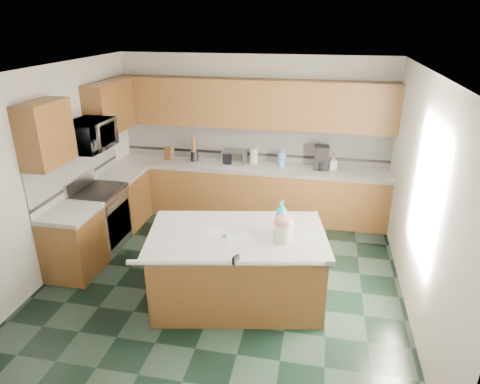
% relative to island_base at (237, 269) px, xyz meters
% --- Properties ---
extents(floor, '(4.60, 4.60, 0.00)m').
position_rel_island_base_xyz_m(floor, '(-0.27, 0.41, -0.43)').
color(floor, black).
rests_on(floor, ground).
extents(ceiling, '(4.60, 4.60, 0.00)m').
position_rel_island_base_xyz_m(ceiling, '(-0.27, 0.41, 2.27)').
color(ceiling, white).
rests_on(ceiling, ground).
extents(wall_back, '(4.60, 0.04, 2.70)m').
position_rel_island_base_xyz_m(wall_back, '(-0.27, 2.73, 0.92)').
color(wall_back, silver).
rests_on(wall_back, ground).
extents(wall_front, '(4.60, 0.04, 2.70)m').
position_rel_island_base_xyz_m(wall_front, '(-0.27, -1.91, 0.92)').
color(wall_front, silver).
rests_on(wall_front, ground).
extents(wall_left, '(0.04, 4.60, 2.70)m').
position_rel_island_base_xyz_m(wall_left, '(-2.59, 0.41, 0.92)').
color(wall_left, silver).
rests_on(wall_left, ground).
extents(wall_right, '(0.04, 4.60, 2.70)m').
position_rel_island_base_xyz_m(wall_right, '(2.05, 0.41, 0.92)').
color(wall_right, silver).
rests_on(wall_right, ground).
extents(back_base_cab, '(4.60, 0.60, 0.86)m').
position_rel_island_base_xyz_m(back_base_cab, '(-0.27, 2.41, 0.00)').
color(back_base_cab, '#39210D').
rests_on(back_base_cab, ground).
extents(back_countertop, '(4.60, 0.64, 0.06)m').
position_rel_island_base_xyz_m(back_countertop, '(-0.27, 2.41, 0.46)').
color(back_countertop, white).
rests_on(back_countertop, back_base_cab).
extents(back_upper_cab, '(4.60, 0.33, 0.78)m').
position_rel_island_base_xyz_m(back_upper_cab, '(-0.27, 2.55, 1.51)').
color(back_upper_cab, '#39210D').
rests_on(back_upper_cab, wall_back).
extents(back_backsplash, '(4.60, 0.02, 0.63)m').
position_rel_island_base_xyz_m(back_backsplash, '(-0.27, 2.70, 0.81)').
color(back_backsplash, silver).
rests_on(back_backsplash, back_countertop).
extents(back_accent_band, '(4.60, 0.01, 0.05)m').
position_rel_island_base_xyz_m(back_accent_band, '(-0.27, 2.70, 0.61)').
color(back_accent_band, black).
rests_on(back_accent_band, back_countertop).
extents(left_base_cab_rear, '(0.60, 0.82, 0.86)m').
position_rel_island_base_xyz_m(left_base_cab_rear, '(-2.27, 1.70, 0.00)').
color(left_base_cab_rear, '#39210D').
rests_on(left_base_cab_rear, ground).
extents(left_counter_rear, '(0.64, 0.82, 0.06)m').
position_rel_island_base_xyz_m(left_counter_rear, '(-2.27, 1.70, 0.46)').
color(left_counter_rear, white).
rests_on(left_counter_rear, left_base_cab_rear).
extents(left_base_cab_front, '(0.60, 0.72, 0.86)m').
position_rel_island_base_xyz_m(left_base_cab_front, '(-2.27, 0.17, 0.00)').
color(left_base_cab_front, '#39210D').
rests_on(left_base_cab_front, ground).
extents(left_counter_front, '(0.64, 0.72, 0.06)m').
position_rel_island_base_xyz_m(left_counter_front, '(-2.27, 0.17, 0.46)').
color(left_counter_front, white).
rests_on(left_counter_front, left_base_cab_front).
extents(left_backsplash, '(0.02, 2.30, 0.63)m').
position_rel_island_base_xyz_m(left_backsplash, '(-2.55, 0.96, 0.81)').
color(left_backsplash, silver).
rests_on(left_backsplash, wall_left).
extents(left_accent_band, '(0.01, 2.30, 0.05)m').
position_rel_island_base_xyz_m(left_accent_band, '(-2.55, 0.96, 0.61)').
color(left_accent_band, black).
rests_on(left_accent_band, wall_left).
extents(left_upper_cab_rear, '(0.33, 1.09, 0.78)m').
position_rel_island_base_xyz_m(left_upper_cab_rear, '(-2.40, 1.84, 1.51)').
color(left_upper_cab_rear, '#39210D').
rests_on(left_upper_cab_rear, wall_left).
extents(left_upper_cab_front, '(0.33, 0.72, 0.78)m').
position_rel_island_base_xyz_m(left_upper_cab_front, '(-2.40, 0.17, 1.51)').
color(left_upper_cab_front, '#39210D').
rests_on(left_upper_cab_front, wall_left).
extents(range_body, '(0.60, 0.76, 0.88)m').
position_rel_island_base_xyz_m(range_body, '(-2.27, 0.91, 0.01)').
color(range_body, '#B7B7BC').
rests_on(range_body, ground).
extents(range_oven_door, '(0.02, 0.68, 0.55)m').
position_rel_island_base_xyz_m(range_oven_door, '(-1.98, 0.91, -0.03)').
color(range_oven_door, black).
rests_on(range_oven_door, range_body).
extents(range_cooktop, '(0.62, 0.78, 0.04)m').
position_rel_island_base_xyz_m(range_cooktop, '(-2.27, 0.91, 0.47)').
color(range_cooktop, black).
rests_on(range_cooktop, range_body).
extents(range_handle, '(0.02, 0.66, 0.02)m').
position_rel_island_base_xyz_m(range_handle, '(-1.95, 0.91, 0.35)').
color(range_handle, '#B7B7BC').
rests_on(range_handle, range_body).
extents(range_backguard, '(0.06, 0.76, 0.18)m').
position_rel_island_base_xyz_m(range_backguard, '(-2.53, 0.91, 0.59)').
color(range_backguard, '#B7B7BC').
rests_on(range_backguard, range_body).
extents(microwave, '(0.50, 0.73, 0.41)m').
position_rel_island_base_xyz_m(microwave, '(-2.27, 0.91, 1.30)').
color(microwave, '#B7B7BC').
rests_on(microwave, wall_left).
extents(island_base, '(2.13, 1.46, 0.86)m').
position_rel_island_base_xyz_m(island_base, '(0.00, 0.00, 0.00)').
color(island_base, '#39210D').
rests_on(island_base, ground).
extents(island_top, '(2.24, 1.58, 0.06)m').
position_rel_island_base_xyz_m(island_top, '(0.00, 0.00, 0.46)').
color(island_top, white).
rests_on(island_top, island_base).
extents(island_bullnose, '(2.03, 0.44, 0.06)m').
position_rel_island_base_xyz_m(island_bullnose, '(0.00, -0.61, 0.46)').
color(island_bullnose, white).
rests_on(island_bullnose, island_base).
extents(treat_jar, '(0.24, 0.24, 0.22)m').
position_rel_island_base_xyz_m(treat_jar, '(0.54, -0.09, 0.60)').
color(treat_jar, silver).
rests_on(treat_jar, island_top).
extents(treat_jar_lid, '(0.23, 0.23, 0.14)m').
position_rel_island_base_xyz_m(treat_jar_lid, '(0.54, -0.09, 0.74)').
color(treat_jar_lid, pink).
rests_on(treat_jar_lid, treat_jar).
extents(treat_jar_knob, '(0.07, 0.03, 0.03)m').
position_rel_island_base_xyz_m(treat_jar_knob, '(0.54, -0.09, 0.79)').
color(treat_jar_knob, tan).
rests_on(treat_jar_knob, treat_jar_lid).
extents(treat_jar_knob_end_l, '(0.04, 0.04, 0.04)m').
position_rel_island_base_xyz_m(treat_jar_knob_end_l, '(0.51, -0.09, 0.79)').
color(treat_jar_knob_end_l, tan).
rests_on(treat_jar_knob_end_l, treat_jar_lid).
extents(treat_jar_knob_end_r, '(0.04, 0.04, 0.04)m').
position_rel_island_base_xyz_m(treat_jar_knob_end_r, '(0.58, -0.09, 0.79)').
color(treat_jar_knob_end_r, tan).
rests_on(treat_jar_knob_end_r, treat_jar_lid).
extents(soap_bottle_island, '(0.18, 0.18, 0.39)m').
position_rel_island_base_xyz_m(soap_bottle_island, '(0.50, 0.12, 0.69)').
color(soap_bottle_island, '#21B1B9').
rests_on(soap_bottle_island, island_top).
extents(paper_sheet_a, '(0.39, 0.36, 0.00)m').
position_rel_island_base_xyz_m(paper_sheet_a, '(0.04, -0.12, 0.49)').
color(paper_sheet_a, white).
rests_on(paper_sheet_a, island_top).
extents(paper_sheet_b, '(0.32, 0.27, 0.00)m').
position_rel_island_base_xyz_m(paper_sheet_b, '(-0.24, -0.03, 0.49)').
color(paper_sheet_b, white).
rests_on(paper_sheet_b, island_top).
extents(clamp_body, '(0.07, 0.10, 0.09)m').
position_rel_island_base_xyz_m(clamp_body, '(0.11, -0.59, 0.50)').
color(clamp_body, black).
rests_on(clamp_body, island_top).
extents(clamp_handle, '(0.02, 0.07, 0.02)m').
position_rel_island_base_xyz_m(clamp_handle, '(0.11, -0.65, 0.48)').
color(clamp_handle, black).
rests_on(clamp_handle, island_top).
extents(knife_block, '(0.17, 0.20, 0.25)m').
position_rel_island_base_xyz_m(knife_block, '(-1.72, 2.46, 0.61)').
color(knife_block, '#472814').
rests_on(knife_block, back_countertop).
extents(utensil_crock, '(0.14, 0.14, 0.17)m').
position_rel_island_base_xyz_m(utensil_crock, '(-1.27, 2.49, 0.57)').
color(utensil_crock, black).
rests_on(utensil_crock, back_countertop).
extents(utensil_bundle, '(0.08, 0.08, 0.25)m').
position_rel_island_base_xyz_m(utensil_bundle, '(-1.27, 2.49, 0.78)').
color(utensil_bundle, '#472814').
rests_on(utensil_bundle, utensil_crock).
extents(toaster_oven, '(0.41, 0.30, 0.23)m').
position_rel_island_base_xyz_m(toaster_oven, '(-0.55, 2.46, 0.60)').
color(toaster_oven, '#B7B7BC').
rests_on(toaster_oven, back_countertop).
extents(toaster_oven_door, '(0.35, 0.01, 0.19)m').
position_rel_island_base_xyz_m(toaster_oven_door, '(-0.55, 2.34, 0.60)').
color(toaster_oven_door, black).
rests_on(toaster_oven_door, toaster_oven).
extents(paper_towel, '(0.12, 0.12, 0.27)m').
position_rel_island_base_xyz_m(paper_towel, '(-0.22, 2.51, 0.63)').
color(paper_towel, white).
rests_on(paper_towel, back_countertop).
extents(paper_towel_base, '(0.18, 0.18, 0.01)m').
position_rel_island_base_xyz_m(paper_towel_base, '(-0.22, 2.51, 0.50)').
color(paper_towel_base, '#B7B7BC').
rests_on(paper_towel_base, back_countertop).
extents(water_jug, '(0.15, 0.15, 0.25)m').
position_rel_island_base_xyz_m(water_jug, '(0.26, 2.47, 0.62)').
color(water_jug, '#68A1CE').
rests_on(water_jug, back_countertop).
extents(water_jug_neck, '(0.07, 0.07, 0.04)m').
position_rel_island_base_xyz_m(water_jug_neck, '(0.26, 2.47, 0.76)').
color(water_jug_neck, '#68A1CE').
rests_on(water_jug_neck, water_jug).
extents(coffee_maker, '(0.23, 0.26, 0.39)m').
position_rel_island_base_xyz_m(coffee_maker, '(0.90, 2.49, 0.68)').
color(coffee_maker, black).
rests_on(coffee_maker, back_countertop).
extents(coffee_carafe, '(0.16, 0.16, 0.16)m').
position_rel_island_base_xyz_m(coffee_carafe, '(0.90, 2.44, 0.57)').
color(coffee_carafe, black).
rests_on(coffee_carafe, back_countertop).
extents(soap_bottle_back, '(0.15, 0.15, 0.26)m').
position_rel_island_base_xyz_m(soap_bottle_back, '(1.10, 2.46, 0.62)').
color(soap_bottle_back, white).
rests_on(soap_bottle_back, back_countertop).
extents(soap_back_cap, '(0.02, 0.02, 0.03)m').
position_rel_island_base_xyz_m(soap_back_cap, '(1.10, 2.46, 0.76)').
color(soap_back_cap, red).
rests_on(soap_back_cap, soap_bottle_back).
extents(window_light_proxy, '(0.02, 1.40, 1.10)m').
position_rel_island_base_xyz_m(window_light_proxy, '(2.02, 0.21, 1.07)').
color(window_light_proxy, white).
rests_on(window_light_proxy, wall_right).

